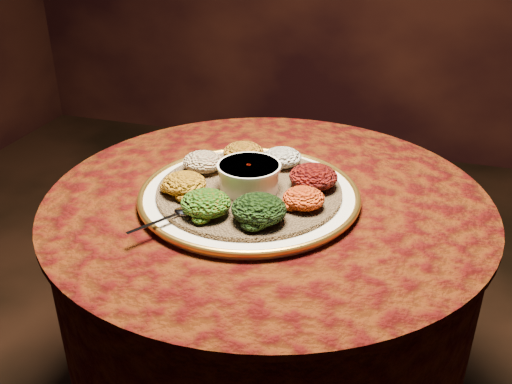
% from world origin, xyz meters
% --- Properties ---
extents(table, '(0.96, 0.96, 0.73)m').
position_xyz_m(table, '(0.00, 0.00, 0.55)').
color(table, black).
rests_on(table, ground).
extents(platter, '(0.56, 0.56, 0.02)m').
position_xyz_m(platter, '(-0.03, -0.03, 0.75)').
color(platter, silver).
rests_on(platter, table).
extents(injera, '(0.40, 0.40, 0.01)m').
position_xyz_m(injera, '(-0.03, -0.03, 0.76)').
color(injera, olive).
rests_on(injera, platter).
extents(stew_bowl, '(0.13, 0.13, 0.06)m').
position_xyz_m(stew_bowl, '(-0.03, -0.03, 0.79)').
color(stew_bowl, white).
rests_on(stew_bowl, injera).
extents(spoon, '(0.09, 0.12, 0.01)m').
position_xyz_m(spoon, '(-0.12, -0.18, 0.77)').
color(spoon, silver).
rests_on(spoon, injera).
extents(portion_ayib, '(0.09, 0.08, 0.04)m').
position_xyz_m(portion_ayib, '(0.01, 0.10, 0.78)').
color(portion_ayib, silver).
rests_on(portion_ayib, injera).
extents(portion_kitfo, '(0.10, 0.10, 0.05)m').
position_xyz_m(portion_kitfo, '(0.10, 0.01, 0.79)').
color(portion_kitfo, black).
rests_on(portion_kitfo, injera).
extents(portion_tikil, '(0.08, 0.08, 0.04)m').
position_xyz_m(portion_tikil, '(0.10, -0.08, 0.78)').
color(portion_tikil, '#AE6A0E').
rests_on(portion_tikil, injera).
extents(portion_gomen, '(0.11, 0.10, 0.05)m').
position_xyz_m(portion_gomen, '(0.03, -0.15, 0.79)').
color(portion_gomen, black).
rests_on(portion_gomen, injera).
extents(portion_mixveg, '(0.10, 0.09, 0.05)m').
position_xyz_m(portion_mixveg, '(-0.08, -0.16, 0.79)').
color(portion_mixveg, '#9F360A').
rests_on(portion_mixveg, injera).
extents(portion_kik, '(0.09, 0.09, 0.04)m').
position_xyz_m(portion_kik, '(-0.15, -0.09, 0.78)').
color(portion_kik, '#A5690E').
rests_on(portion_kik, injera).
extents(portion_timatim, '(0.09, 0.09, 0.04)m').
position_xyz_m(portion_timatim, '(-0.16, 0.02, 0.78)').
color(portion_timatim, maroon).
rests_on(portion_timatim, injera).
extents(portion_shiro, '(0.09, 0.09, 0.05)m').
position_xyz_m(portion_shiro, '(-0.08, 0.09, 0.78)').
color(portion_shiro, '#9B5212').
rests_on(portion_shiro, injera).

